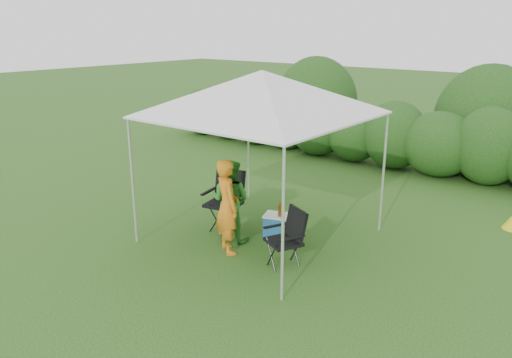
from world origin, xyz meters
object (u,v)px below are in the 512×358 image
Objects in this scene: chair_left at (226,196)px; man at (227,206)px; chair_right at (289,234)px; woman at (230,200)px; cooler at (278,225)px; canopy at (262,93)px.

chair_left is 1.07m from man.
woman is (-1.31, 0.18, 0.20)m from chair_right.
man is 1.10× the size of woman.
chair_right is 1.11m from cooler.
canopy is 5.44× the size of cooler.
woman is at bearing -24.54° from man.
woman is (-0.33, -0.43, -1.76)m from canopy.
canopy is at bearing -63.15° from man.
chair_left is at bearing -17.10° from man.
man is at bearing -59.06° from chair_left.
man is (-1.03, -0.21, 0.27)m from chair_right.
canopy reaches higher than cooler.
canopy is 2.98× the size of chair_left.
chair_left is at bearing -176.43° from canopy.
chair_left reaches higher than chair_right.
canopy is at bearing -138.64° from woman.
chair_right is 0.58× the size of man.
canopy is 1.84m from woman.
chair_right is 1.34m from woman.
chair_right is at bearing 160.81° from woman.
chair_right reaches higher than cooler.
woman is (-0.28, 0.39, -0.07)m from man.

